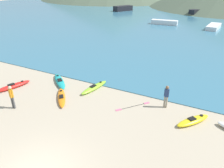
% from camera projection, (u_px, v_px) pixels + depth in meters
% --- Properties ---
extents(bay_water, '(160.00, 70.00, 0.06)m').
position_uv_depth(bay_water, '(193.00, 23.00, 46.03)').
color(bay_water, teal).
rests_on(bay_water, ground_plane).
extents(kayak_on_sand_0, '(2.49, 2.72, 0.32)m').
position_uv_depth(kayak_on_sand_0, '(61.00, 97.00, 16.93)').
color(kayak_on_sand_0, orange).
rests_on(kayak_on_sand_0, ground_plane).
extents(kayak_on_sand_2, '(2.05, 2.53, 0.38)m').
position_uv_depth(kayak_on_sand_2, '(193.00, 121.00, 14.10)').
color(kayak_on_sand_2, yellow).
rests_on(kayak_on_sand_2, ground_plane).
extents(kayak_on_sand_3, '(1.40, 3.03, 0.40)m').
position_uv_depth(kayak_on_sand_3, '(13.00, 86.00, 18.60)').
color(kayak_on_sand_3, red).
rests_on(kayak_on_sand_3, ground_plane).
extents(kayak_on_sand_4, '(1.07, 3.16, 0.38)m').
position_uv_depth(kayak_on_sand_4, '(94.00, 87.00, 18.40)').
color(kayak_on_sand_4, '#8CCC2D').
rests_on(kayak_on_sand_4, ground_plane).
extents(kayak_on_sand_5, '(3.05, 2.71, 0.39)m').
position_uv_depth(kayak_on_sand_5, '(60.00, 81.00, 19.50)').
color(kayak_on_sand_5, teal).
rests_on(kayak_on_sand_5, ground_plane).
extents(person_near_foreground, '(0.36, 0.24, 1.77)m').
position_uv_depth(person_near_foreground, '(11.00, 96.00, 15.33)').
color(person_near_foreground, '#4C4C4C').
rests_on(person_near_foreground, ground_plane).
extents(person_near_waterline, '(0.35, 0.27, 1.74)m').
position_uv_depth(person_near_waterline, '(166.00, 95.00, 15.44)').
color(person_near_waterline, gray).
rests_on(person_near_waterline, ground_plane).
extents(moored_boat_0, '(2.31, 5.56, 0.71)m').
position_uv_depth(moored_boat_0, '(214.00, 27.00, 40.27)').
color(moored_boat_0, white).
rests_on(moored_boat_0, bay_water).
extents(moored_boat_1, '(5.25, 1.78, 0.88)m').
position_uv_depth(moored_boat_1, '(164.00, 22.00, 43.90)').
color(moored_boat_1, white).
rests_on(moored_boat_1, bay_water).
extents(moored_boat_2, '(3.38, 5.17, 1.40)m').
position_uv_depth(moored_boat_2, '(197.00, 12.00, 55.60)').
color(moored_boat_2, black).
rests_on(moored_boat_2, bay_water).
extents(moored_boat_3, '(4.39, 5.87, 1.39)m').
position_uv_depth(moored_boat_3, '(123.00, 8.00, 62.29)').
color(moored_boat_3, black).
rests_on(moored_boat_3, bay_water).
extents(loose_paddle, '(1.87, 2.29, 0.03)m').
position_uv_depth(loose_paddle, '(133.00, 106.00, 15.95)').
color(loose_paddle, black).
rests_on(loose_paddle, ground_plane).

